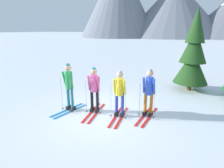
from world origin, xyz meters
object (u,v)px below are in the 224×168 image
(skier_in_pink, at_px, (94,87))
(skier_in_yellow, at_px, (120,91))
(skier_in_green, at_px, (69,85))
(pine_tree_mid, at_px, (193,54))
(skier_in_blue, at_px, (149,90))

(skier_in_pink, bearing_deg, skier_in_yellow, 4.61)
(skier_in_pink, bearing_deg, skier_in_green, -162.25)
(skier_in_green, relative_size, pine_tree_mid, 0.45)
(skier_in_pink, distance_m, skier_in_yellow, 1.00)
(pine_tree_mid, bearing_deg, skier_in_green, -130.06)
(skier_in_pink, relative_size, pine_tree_mid, 0.44)
(skier_in_yellow, bearing_deg, skier_in_pink, -175.39)
(skier_in_green, height_order, skier_in_yellow, skier_in_green)
(skier_in_pink, xyz_separation_m, skier_in_yellow, (1.00, 0.08, -0.03))
(skier_in_yellow, relative_size, skier_in_blue, 0.99)
(skier_in_yellow, relative_size, pine_tree_mid, 0.43)
(skier_in_yellow, height_order, skier_in_blue, skier_in_blue)
(skier_in_blue, relative_size, pine_tree_mid, 0.43)
(skier_in_green, height_order, skier_in_pink, skier_in_green)
(skier_in_blue, bearing_deg, skier_in_green, -163.10)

